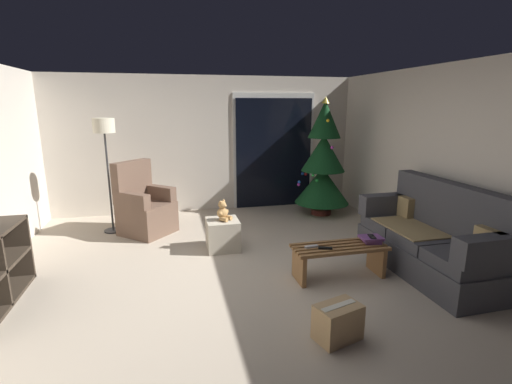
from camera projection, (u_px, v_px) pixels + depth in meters
name	position (u px, v px, depth m)	size (l,w,h in m)	color
ground_plane	(237.00, 277.00, 4.35)	(7.00, 7.00, 0.00)	#B2A38E
wall_back	(207.00, 144.00, 6.96)	(5.72, 0.12, 2.50)	beige
wall_right	(457.00, 164.00, 4.70)	(0.12, 6.00, 2.50)	beige
patio_door_frame	(274.00, 151.00, 7.21)	(1.60, 0.02, 2.20)	silver
patio_door_glass	(274.00, 154.00, 7.21)	(1.50, 0.02, 2.10)	black
couch	(432.00, 240.00, 4.43)	(0.81, 1.95, 1.08)	#3D3D42
coffee_table	(339.00, 256.00, 4.31)	(1.10, 0.40, 0.39)	olive
remote_black	(325.00, 248.00, 4.18)	(0.04, 0.16, 0.02)	black
remote_silver	(311.00, 246.00, 4.22)	(0.04, 0.16, 0.02)	#ADADB2
book_stack	(372.00, 239.00, 4.37)	(0.27, 0.22, 0.07)	#6B3D7A
cell_phone	(372.00, 237.00, 4.35)	(0.07, 0.14, 0.01)	black
christmas_tree	(323.00, 164.00, 6.66)	(0.98, 0.98, 2.12)	#4C1E19
armchair	(144.00, 208.00, 5.79)	(0.97, 0.97, 1.13)	brown
floor_lamp	(105.00, 137.00, 5.59)	(0.32, 0.32, 1.78)	#2D2D30
ottoman	(223.00, 234.00, 5.16)	(0.44, 0.44, 0.42)	#B2A893
teddy_bear_honey	(223.00, 212.00, 5.08)	(0.21, 0.21, 0.29)	tan
cardboard_box_taped_mid_floor	(338.00, 322.00, 3.18)	(0.44, 0.35, 0.32)	tan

